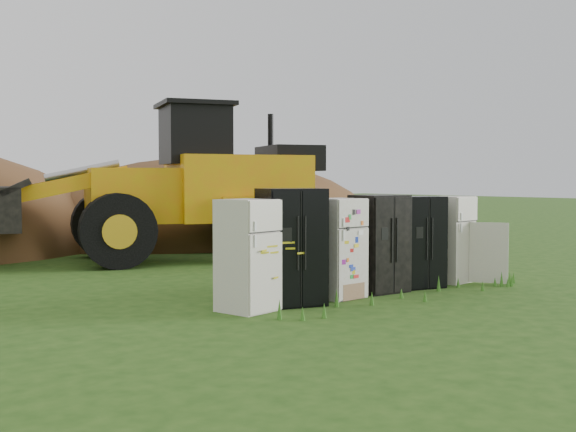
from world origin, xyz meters
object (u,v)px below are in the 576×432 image
(fridge_sticker, at_px, (338,248))
(wheel_loader, at_px, (156,181))
(fridge_black_side, at_px, (291,247))
(fridge_leftmost, at_px, (247,255))
(fridge_black_right, at_px, (417,242))
(fridge_open_door, at_px, (450,239))
(fridge_dark_mid, at_px, (379,243))

(fridge_sticker, xyz_separation_m, wheel_loader, (0.31, 6.87, 1.11))
(fridge_black_side, distance_m, wheel_loader, 7.10)
(fridge_leftmost, xyz_separation_m, fridge_black_right, (3.88, -0.02, -0.01))
(fridge_black_right, bearing_deg, fridge_black_side, -165.79)
(fridge_open_door, height_order, wheel_loader, wheel_loader)
(fridge_dark_mid, bearing_deg, fridge_sticker, -175.93)
(fridge_leftmost, xyz_separation_m, fridge_black_side, (0.88, 0.01, 0.08))
(fridge_dark_mid, height_order, wheel_loader, wheel_loader)
(fridge_black_side, bearing_deg, fridge_sticker, 18.39)
(fridge_open_door, bearing_deg, wheel_loader, 102.97)
(fridge_leftmost, height_order, wheel_loader, wheel_loader)
(wheel_loader, bearing_deg, fridge_leftmost, -89.16)
(fridge_sticker, height_order, fridge_dark_mid, fridge_dark_mid)
(fridge_open_door, xyz_separation_m, wheel_loader, (-2.68, 6.88, 1.11))
(fridge_leftmost, height_order, fridge_sticker, fridge_leftmost)
(fridge_leftmost, relative_size, fridge_black_side, 0.92)
(fridge_dark_mid, bearing_deg, fridge_black_right, 1.03)
(fridge_leftmost, relative_size, fridge_open_door, 1.02)
(fridge_dark_mid, xyz_separation_m, wheel_loader, (-0.70, 6.87, 1.09))
(wheel_loader, bearing_deg, fridge_black_right, -57.88)
(fridge_open_door, bearing_deg, fridge_dark_mid, 171.45)
(fridge_black_side, bearing_deg, wheel_loader, 95.68)
(fridge_leftmost, distance_m, fridge_open_door, 4.90)
(fridge_leftmost, relative_size, fridge_sticker, 1.01)
(fridge_sticker, relative_size, fridge_black_right, 1.00)
(fridge_dark_mid, bearing_deg, wheel_loader, 100.18)
(fridge_open_door, bearing_deg, fridge_black_right, 174.36)
(fridge_leftmost, height_order, fridge_open_door, fridge_leftmost)
(fridge_leftmost, distance_m, fridge_dark_mid, 2.92)
(fridge_dark_mid, bearing_deg, fridge_leftmost, -174.88)
(fridge_black_side, bearing_deg, fridge_dark_mid, 17.42)
(wheel_loader, bearing_deg, fridge_black_side, -82.38)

